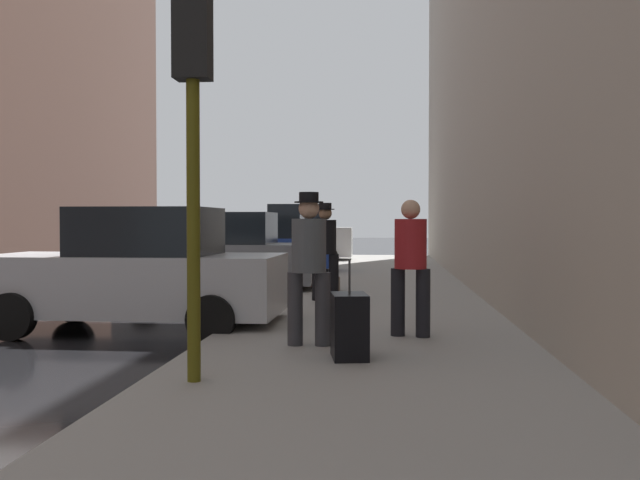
{
  "coord_description": "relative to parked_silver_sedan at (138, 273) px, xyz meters",
  "views": [
    {
      "loc": [
        6.23,
        -10.93,
        1.58
      ],
      "look_at": [
        4.65,
        5.79,
        1.16
      ],
      "focal_mm": 40.0,
      "sensor_mm": 36.0,
      "label": 1
    }
  ],
  "objects": [
    {
      "name": "parked_blue_sedan",
      "position": [
        -0.0,
        10.79,
        0.0
      ],
      "size": [
        4.25,
        2.16,
        1.79
      ],
      "color": "navy",
      "rests_on": "ground_plane"
    },
    {
      "name": "ground_plane",
      "position": [
        -2.65,
        0.97,
        -0.85
      ],
      "size": [
        120.0,
        120.0,
        0.0
      ],
      "primitive_type": "plane",
      "color": "black"
    },
    {
      "name": "pedestrian_with_beanie",
      "position": [
        2.68,
        -1.78,
        0.29
      ],
      "size": [
        0.5,
        0.41,
        1.78
      ],
      "color": "#333338",
      "rests_on": "sidewalk"
    },
    {
      "name": "fire_hydrant",
      "position": [
        1.8,
        5.74,
        -0.35
      ],
      "size": [
        0.42,
        0.22,
        0.7
      ],
      "color": "red",
      "rests_on": "sidewalk"
    },
    {
      "name": "parked_gray_coupe",
      "position": [
        0.0,
        5.28,
        0.0
      ],
      "size": [
        4.22,
        2.09,
        1.79
      ],
      "color": "slate",
      "rests_on": "ground_plane"
    },
    {
      "name": "parked_silver_sedan",
      "position": [
        0.0,
        0.0,
        0.0
      ],
      "size": [
        4.22,
        2.1,
        1.79
      ],
      "color": "#B7BABF",
      "rests_on": "ground_plane"
    },
    {
      "name": "parked_white_van",
      "position": [
        -0.0,
        17.04,
        0.18
      ],
      "size": [
        4.64,
        2.14,
        2.25
      ],
      "color": "silver",
      "rests_on": "ground_plane"
    },
    {
      "name": "sidewalk",
      "position": [
        3.35,
        0.97,
        -0.77
      ],
      "size": [
        4.0,
        40.0,
        0.15
      ],
      "primitive_type": "cube",
      "color": "gray",
      "rests_on": "ground_plane"
    },
    {
      "name": "duffel_bag",
      "position": [
        2.43,
        4.77,
        -0.56
      ],
      "size": [
        0.32,
        0.44,
        0.28
      ],
      "color": "#472D19",
      "rests_on": "sidewalk"
    },
    {
      "name": "pedestrian_in_red_jacket",
      "position": [
        3.87,
        -1.02,
        0.26
      ],
      "size": [
        0.53,
        0.49,
        1.71
      ],
      "color": "black",
      "rests_on": "sidewalk"
    },
    {
      "name": "traffic_light",
      "position": [
        1.85,
        -3.72,
        1.91
      ],
      "size": [
        0.32,
        0.32,
        3.6
      ],
      "color": "#514C0F",
      "rests_on": "sidewalk"
    },
    {
      "name": "rolling_suitcase",
      "position": [
        3.19,
        -2.51,
        -0.36
      ],
      "size": [
        0.44,
        0.61,
        1.04
      ],
      "color": "black",
      "rests_on": "sidewalk"
    },
    {
      "name": "pedestrian_with_fedora",
      "position": [
        2.46,
        2.92,
        0.29
      ],
      "size": [
        0.53,
        0.47,
        1.78
      ],
      "color": "black",
      "rests_on": "sidewalk"
    }
  ]
}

